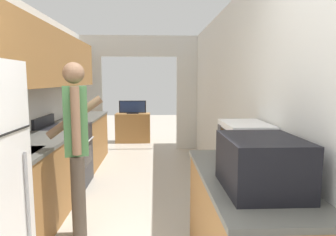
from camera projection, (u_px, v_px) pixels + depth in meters
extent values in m
cube|color=silver|center=(3.00, 108.00, 3.23)|extent=(0.06, 7.84, 2.50)
cube|color=#9E6B38|center=(50.00, 59.00, 4.14)|extent=(0.32, 4.01, 0.78)
cube|color=silver|center=(241.00, 107.00, 3.34)|extent=(0.06, 7.84, 2.50)
cube|color=silver|center=(88.00, 104.00, 6.58)|extent=(0.65, 0.06, 2.05)
cube|color=silver|center=(191.00, 103.00, 6.68)|extent=(0.65, 0.06, 2.05)
cube|color=silver|center=(139.00, 46.00, 6.47)|extent=(2.94, 0.06, 0.45)
cube|color=#9E6B38|center=(31.00, 187.00, 3.15)|extent=(0.60, 1.63, 0.86)
cube|color=#565651|center=(29.00, 146.00, 3.09)|extent=(0.62, 1.64, 0.03)
cube|color=#9E6B38|center=(84.00, 141.00, 5.52)|extent=(0.60, 1.60, 0.86)
cube|color=#565651|center=(84.00, 117.00, 5.47)|extent=(0.62, 1.61, 0.03)
cube|color=#9EA3A8|center=(15.00, 151.00, 2.78)|extent=(0.42, 0.44, 0.00)
cube|color=#565651|center=(246.00, 177.00, 2.09)|extent=(0.62, 1.51, 0.03)
cube|color=black|center=(3.00, 135.00, 1.84)|extent=(0.01, 0.78, 0.01)
cylinder|color=#99999E|center=(28.00, 197.00, 2.16)|extent=(0.02, 0.02, 0.67)
cube|color=black|center=(66.00, 156.00, 4.34)|extent=(0.62, 0.78, 0.89)
cube|color=black|center=(88.00, 156.00, 4.36)|extent=(0.01, 0.53, 0.27)
cylinder|color=#B7B7BC|center=(89.00, 141.00, 4.33)|extent=(0.02, 0.62, 0.02)
cube|color=black|center=(44.00, 121.00, 4.27)|extent=(0.04, 0.78, 0.14)
cylinder|color=#232328|center=(70.00, 128.00, 4.12)|extent=(0.16, 0.16, 0.01)
cylinder|color=#232328|center=(76.00, 124.00, 4.46)|extent=(0.16, 0.16, 0.01)
cylinder|color=#232328|center=(52.00, 128.00, 4.11)|extent=(0.16, 0.16, 0.01)
cylinder|color=#232328|center=(60.00, 125.00, 4.45)|extent=(0.16, 0.16, 0.01)
cylinder|color=#4C4238|center=(79.00, 201.00, 2.79)|extent=(0.16, 0.16, 0.85)
cylinder|color=#4C4238|center=(78.00, 194.00, 2.95)|extent=(0.16, 0.16, 0.85)
cube|color=#4C844C|center=(75.00, 121.00, 2.77)|extent=(0.26, 0.26, 0.64)
cylinder|color=#8C664C|center=(76.00, 121.00, 2.63)|extent=(0.10, 0.10, 0.61)
cylinder|color=#8C664C|center=(75.00, 117.00, 2.91)|extent=(0.54, 0.23, 0.41)
sphere|color=#8C664C|center=(73.00, 73.00, 2.72)|extent=(0.20, 0.20, 0.20)
cube|color=black|center=(261.00, 173.00, 1.79)|extent=(0.44, 0.54, 0.21)
cube|color=black|center=(262.00, 147.00, 1.77)|extent=(0.44, 0.54, 0.11)
cube|color=#2D2D33|center=(247.00, 139.00, 2.06)|extent=(0.26, 0.02, 0.10)
cube|color=white|center=(245.00, 141.00, 2.46)|extent=(0.35, 0.52, 0.31)
cube|color=black|center=(225.00, 143.00, 2.40)|extent=(0.01, 0.31, 0.21)
cube|color=#38383D|center=(219.00, 137.00, 2.63)|extent=(0.01, 0.10, 0.22)
cube|color=#9E6B38|center=(133.00, 128.00, 7.48)|extent=(0.85, 0.42, 0.72)
cube|color=black|center=(133.00, 113.00, 7.39)|extent=(0.29, 0.16, 0.02)
cube|color=black|center=(133.00, 107.00, 7.37)|extent=(0.66, 0.04, 0.30)
cube|color=navy|center=(133.00, 107.00, 7.35)|extent=(0.61, 0.01, 0.27)
cube|color=#B7B7BC|center=(71.00, 120.00, 4.87)|extent=(0.09, 0.20, 0.00)
cube|color=black|center=(69.00, 121.00, 4.71)|extent=(0.05, 0.11, 0.02)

